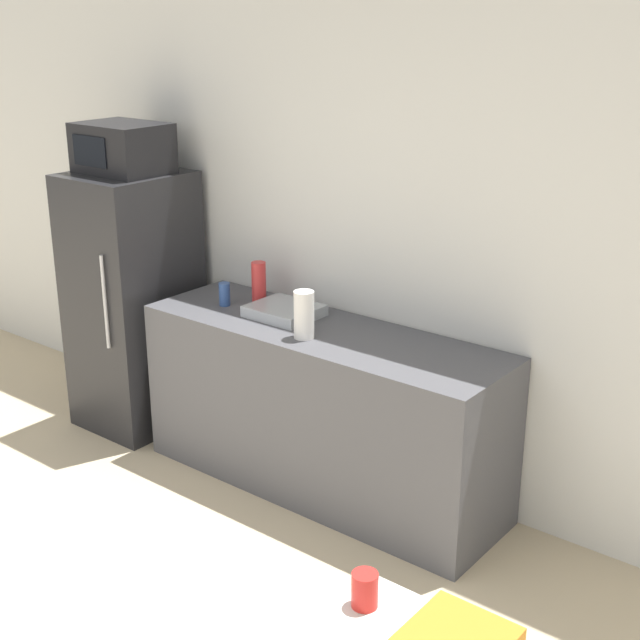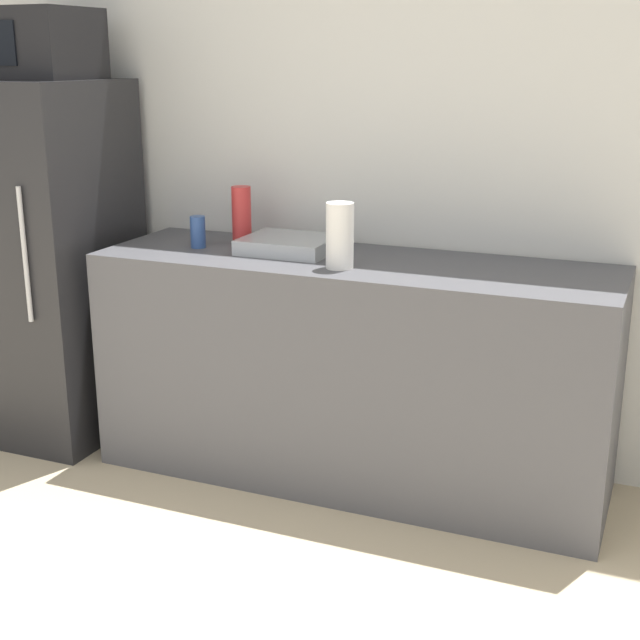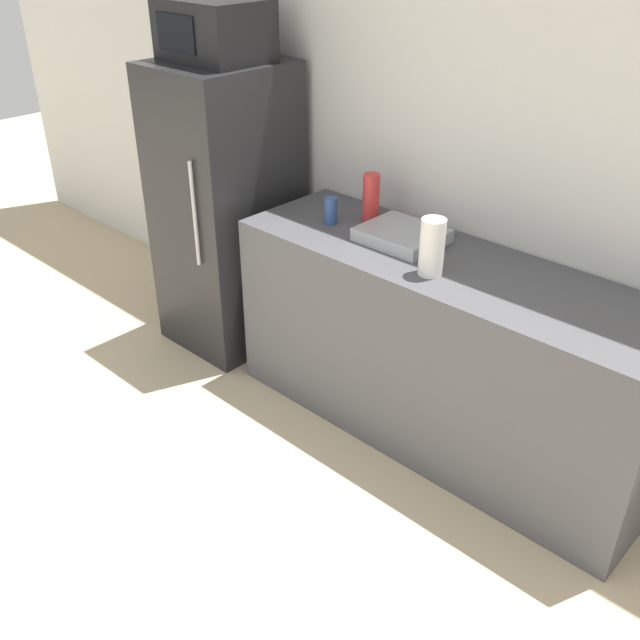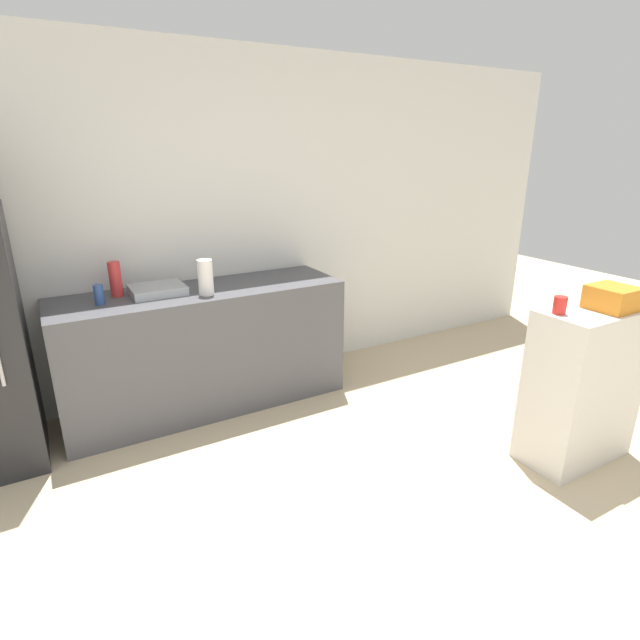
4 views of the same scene
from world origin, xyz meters
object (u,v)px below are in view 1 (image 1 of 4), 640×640
object	(u,v)px
bottle_tall	(259,283)
jar	(365,590)
refrigerator	(134,302)
microwave	(122,148)
bottle_short	(225,294)
paper_towel_roll	(304,315)

from	to	relation	value
bottle_tall	jar	xyz separation A→B (m)	(2.09, -1.89, 0.01)
refrigerator	microwave	size ratio (longest dim) A/B	3.07
bottle_tall	jar	bearing A→B (deg)	-42.13
bottle_short	bottle_tall	bearing A→B (deg)	48.45
refrigerator	bottle_tall	distance (m)	0.93
refrigerator	bottle_tall	world-z (taller)	refrigerator
refrigerator	jar	size ratio (longest dim) A/B	15.73
microwave	bottle_tall	distance (m)	1.13
microwave	paper_towel_roll	size ratio (longest dim) A/B	2.09
paper_towel_roll	refrigerator	bearing A→B (deg)	176.48
jar	paper_towel_roll	world-z (taller)	paper_towel_roll
jar	bottle_short	bearing A→B (deg)	141.81
jar	paper_towel_roll	bearing A→B (deg)	133.54
refrigerator	bottle_short	size ratio (longest dim) A/B	12.09
microwave	jar	size ratio (longest dim) A/B	5.12
bottle_tall	bottle_short	xyz separation A→B (m)	(-0.13, -0.15, -0.05)
bottle_tall	jar	size ratio (longest dim) A/B	2.40
microwave	bottle_short	bearing A→B (deg)	2.63
microwave	bottle_tall	xyz separation A→B (m)	(0.88, 0.18, -0.69)
bottle_short	paper_towel_roll	world-z (taller)	paper_towel_roll
microwave	bottle_short	world-z (taller)	microwave
microwave	bottle_tall	size ratio (longest dim) A/B	2.14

